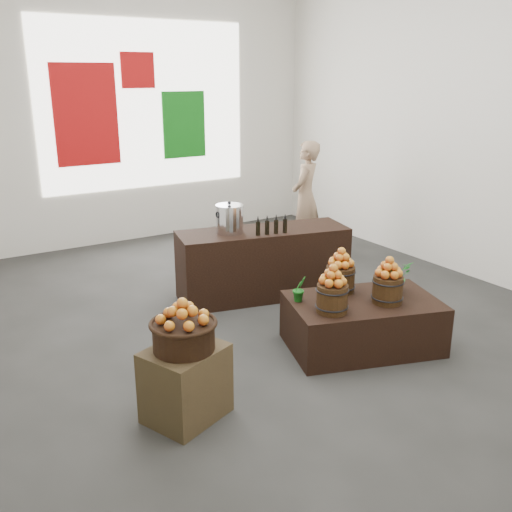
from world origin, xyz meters
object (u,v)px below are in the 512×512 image
display_table (362,323)px  crate (186,383)px  wicker_basket (184,336)px  counter (263,263)px  stock_pot_left (230,220)px  shopper (305,197)px

display_table → crate: bearing=-156.4°
wicker_basket → counter: size_ratio=0.23×
crate → wicker_basket: bearing=0.0°
crate → stock_pot_left: bearing=52.4°
wicker_basket → stock_pot_left: stock_pot_left is taller
crate → counter: bearing=44.3°
wicker_basket → display_table: size_ratio=0.33×
counter → stock_pot_left: 0.67m
wicker_basket → counter: counter is taller
shopper → counter: bearing=3.3°
display_table → stock_pot_left: bearing=123.6°
crate → shopper: 4.44m
crate → wicker_basket: 0.38m
crate → wicker_basket: (0.00, 0.00, 0.38)m
display_table → counter: (-0.08, 1.59, 0.16)m
wicker_basket → shopper: size_ratio=0.28×
shopper → wicker_basket: bearing=6.4°
counter → stock_pot_left: bearing=180.0°
crate → shopper: size_ratio=0.35×
counter → crate: bearing=-123.0°
display_table → counter: counter is taller
counter → shopper: bearing=51.6°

